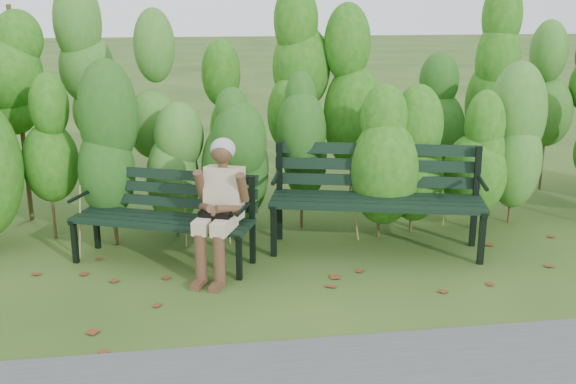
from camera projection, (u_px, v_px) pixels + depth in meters
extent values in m
plane|color=#274517|center=(294.00, 287.00, 5.78)|extent=(80.00, 80.00, 0.00)
cylinder|color=#47381E|center=(58.00, 209.00, 6.60)|extent=(0.03, 0.03, 0.80)
ellipsoid|color=#1B6312|center=(51.00, 145.00, 6.42)|extent=(0.64, 0.64, 1.44)
cylinder|color=#47381E|center=(122.00, 206.00, 6.68)|extent=(0.03, 0.03, 0.80)
ellipsoid|color=#1B6312|center=(117.00, 143.00, 6.51)|extent=(0.64, 0.64, 1.44)
cylinder|color=#47381E|center=(184.00, 203.00, 6.77)|extent=(0.03, 0.03, 0.80)
ellipsoid|color=#1B6312|center=(181.00, 141.00, 6.60)|extent=(0.64, 0.64, 1.44)
cylinder|color=#47381E|center=(244.00, 201.00, 6.86)|extent=(0.03, 0.03, 0.80)
ellipsoid|color=#1B6312|center=(243.00, 139.00, 6.68)|extent=(0.64, 0.64, 1.44)
cylinder|color=#47381E|center=(303.00, 198.00, 6.95)|extent=(0.03, 0.03, 0.80)
ellipsoid|color=#1B6312|center=(304.00, 137.00, 6.77)|extent=(0.64, 0.64, 1.44)
cylinder|color=#47381E|center=(361.00, 196.00, 7.04)|extent=(0.03, 0.03, 0.80)
ellipsoid|color=#1B6312|center=(363.00, 136.00, 6.86)|extent=(0.64, 0.64, 1.44)
cylinder|color=#47381E|center=(417.00, 193.00, 7.13)|extent=(0.03, 0.03, 0.80)
ellipsoid|color=#1B6312|center=(420.00, 134.00, 6.95)|extent=(0.64, 0.64, 1.44)
cylinder|color=#47381E|center=(472.00, 191.00, 7.22)|extent=(0.03, 0.03, 0.80)
ellipsoid|color=#1B6312|center=(476.00, 132.00, 7.04)|extent=(0.64, 0.64, 1.44)
cylinder|color=#47381E|center=(525.00, 188.00, 7.30)|extent=(0.03, 0.03, 0.80)
ellipsoid|color=#1B6312|center=(531.00, 130.00, 7.13)|extent=(0.64, 0.64, 1.44)
cylinder|color=#47381E|center=(21.00, 171.00, 7.43)|extent=(0.04, 0.04, 1.10)
ellipsoid|color=#1F561A|center=(12.00, 91.00, 7.18)|extent=(0.70, 0.70, 1.98)
cylinder|color=#47381E|center=(93.00, 169.00, 7.54)|extent=(0.04, 0.04, 1.10)
ellipsoid|color=#1F561A|center=(86.00, 90.00, 7.29)|extent=(0.70, 0.70, 1.98)
cylinder|color=#47381E|center=(162.00, 166.00, 7.65)|extent=(0.04, 0.04, 1.10)
ellipsoid|color=#1F561A|center=(158.00, 89.00, 7.40)|extent=(0.70, 0.70, 1.98)
cylinder|color=#47381E|center=(230.00, 164.00, 7.76)|extent=(0.04, 0.04, 1.10)
ellipsoid|color=#1F561A|center=(228.00, 87.00, 7.52)|extent=(0.70, 0.70, 1.98)
cylinder|color=#47381E|center=(295.00, 162.00, 7.87)|extent=(0.04, 0.04, 1.10)
ellipsoid|color=#1F561A|center=(296.00, 86.00, 7.63)|extent=(0.70, 0.70, 1.98)
cylinder|color=#47381E|center=(359.00, 159.00, 7.98)|extent=(0.04, 0.04, 1.10)
ellipsoid|color=#1F561A|center=(361.00, 85.00, 7.74)|extent=(0.70, 0.70, 1.98)
cylinder|color=#47381E|center=(421.00, 157.00, 8.09)|extent=(0.04, 0.04, 1.10)
ellipsoid|color=#1F561A|center=(425.00, 84.00, 7.85)|extent=(0.70, 0.70, 1.98)
cylinder|color=#47381E|center=(482.00, 155.00, 8.20)|extent=(0.04, 0.04, 1.10)
ellipsoid|color=#1F561A|center=(488.00, 82.00, 7.96)|extent=(0.70, 0.70, 1.98)
cylinder|color=#47381E|center=(540.00, 153.00, 8.32)|extent=(0.04, 0.04, 1.10)
ellipsoid|color=#1F561A|center=(548.00, 81.00, 8.07)|extent=(0.70, 0.70, 1.98)
cube|color=brown|center=(216.00, 275.00, 6.01)|extent=(0.10, 0.11, 0.01)
cube|color=brown|center=(246.00, 347.00, 4.77)|extent=(0.11, 0.10, 0.01)
cube|color=brown|center=(279.00, 253.00, 6.54)|extent=(0.11, 0.11, 0.01)
cube|color=brown|center=(229.00, 335.00, 4.96)|extent=(0.10, 0.08, 0.01)
cube|color=brown|center=(483.00, 309.00, 5.36)|extent=(0.09, 0.10, 0.01)
cube|color=brown|center=(322.00, 252.00, 6.57)|extent=(0.11, 0.10, 0.01)
cube|color=brown|center=(400.00, 268.00, 6.17)|extent=(0.11, 0.11, 0.01)
cube|color=brown|center=(512.00, 314.00, 5.28)|extent=(0.11, 0.11, 0.01)
cube|color=brown|center=(520.00, 253.00, 6.55)|extent=(0.11, 0.11, 0.01)
cube|color=brown|center=(311.00, 299.00, 5.54)|extent=(0.11, 0.11, 0.01)
cube|color=brown|center=(306.00, 318.00, 5.22)|extent=(0.11, 0.11, 0.01)
cube|color=brown|center=(464.00, 261.00, 6.36)|extent=(0.11, 0.10, 0.01)
cube|color=brown|center=(240.00, 361.00, 4.59)|extent=(0.11, 0.11, 0.01)
cube|color=brown|center=(59.00, 378.00, 4.39)|extent=(0.11, 0.11, 0.01)
cube|color=brown|center=(114.00, 318.00, 5.22)|extent=(0.11, 0.11, 0.01)
cube|color=brown|center=(566.00, 328.00, 5.05)|extent=(0.09, 0.07, 0.01)
cube|color=brown|center=(147.00, 260.00, 6.37)|extent=(0.11, 0.11, 0.01)
cube|color=brown|center=(513.00, 265.00, 6.24)|extent=(0.10, 0.11, 0.01)
cube|color=brown|center=(550.00, 276.00, 6.01)|extent=(0.09, 0.11, 0.01)
cube|color=brown|center=(22.00, 294.00, 5.63)|extent=(0.08, 0.10, 0.01)
cube|color=black|center=(154.00, 227.00, 6.02)|extent=(1.59, 0.75, 0.04)
cube|color=black|center=(159.00, 223.00, 6.13)|extent=(1.59, 0.75, 0.04)
cube|color=black|center=(164.00, 219.00, 6.24)|extent=(1.59, 0.75, 0.04)
cube|color=black|center=(170.00, 215.00, 6.34)|extent=(1.59, 0.75, 0.04)
cube|color=black|center=(173.00, 202.00, 6.40)|extent=(1.57, 0.70, 0.10)
cube|color=black|center=(173.00, 188.00, 6.37)|extent=(1.57, 0.70, 0.10)
cube|color=black|center=(173.00, 175.00, 6.35)|extent=(1.57, 0.70, 0.10)
cube|color=black|center=(75.00, 242.00, 6.25)|extent=(0.06, 0.06, 0.42)
cube|color=black|center=(95.00, 208.00, 6.57)|extent=(0.06, 0.06, 0.84)
cube|color=black|center=(83.00, 216.00, 6.38)|extent=(0.22, 0.45, 0.04)
cylinder|color=black|center=(79.00, 197.00, 6.28)|extent=(0.17, 0.34, 0.03)
cube|color=black|center=(239.00, 257.00, 5.88)|extent=(0.06, 0.06, 0.42)
cube|color=black|center=(252.00, 220.00, 6.19)|extent=(0.06, 0.06, 0.84)
cube|color=black|center=(245.00, 230.00, 6.00)|extent=(0.22, 0.45, 0.04)
cylinder|color=black|center=(243.00, 209.00, 5.90)|extent=(0.17, 0.34, 0.03)
cube|color=black|center=(377.00, 208.00, 6.26)|extent=(2.00, 0.63, 0.05)
cube|color=black|center=(377.00, 204.00, 6.39)|extent=(2.00, 0.63, 0.05)
cube|color=black|center=(376.00, 200.00, 6.53)|extent=(2.00, 0.63, 0.05)
cube|color=black|center=(376.00, 195.00, 6.66)|extent=(2.00, 0.63, 0.05)
cube|color=black|center=(376.00, 181.00, 6.73)|extent=(1.98, 0.57, 0.12)
cube|color=black|center=(377.00, 165.00, 6.70)|extent=(1.98, 0.57, 0.12)
cube|color=black|center=(377.00, 149.00, 6.67)|extent=(1.98, 0.57, 0.12)
cube|color=black|center=(274.00, 231.00, 6.41)|extent=(0.07, 0.07, 0.51)
cube|color=black|center=(279.00, 191.00, 6.81)|extent=(0.07, 0.07, 1.02)
cube|color=black|center=(276.00, 201.00, 6.56)|extent=(0.20, 0.56, 0.05)
cylinder|color=black|center=(276.00, 178.00, 6.44)|extent=(0.15, 0.42, 0.04)
cube|color=black|center=(482.00, 238.00, 6.22)|extent=(0.07, 0.07, 0.51)
cube|color=black|center=(475.00, 197.00, 6.61)|extent=(0.07, 0.07, 1.02)
cube|color=black|center=(480.00, 207.00, 6.37)|extent=(0.20, 0.56, 0.05)
cylinder|color=black|center=(483.00, 183.00, 6.25)|extent=(0.15, 0.42, 0.04)
cube|color=#C4BB8E|center=(206.00, 223.00, 5.86)|extent=(0.27, 0.41, 0.12)
cube|color=#C4BB8E|center=(224.00, 225.00, 5.82)|extent=(0.27, 0.41, 0.12)
cylinder|color=#533522|center=(201.00, 259.00, 5.79)|extent=(0.13, 0.13, 0.46)
cylinder|color=#533522|center=(219.00, 261.00, 5.75)|extent=(0.13, 0.13, 0.46)
cube|color=#533522|center=(198.00, 284.00, 5.77)|extent=(0.15, 0.20, 0.06)
cube|color=#533522|center=(217.00, 286.00, 5.73)|extent=(0.15, 0.20, 0.06)
cube|color=#C4BB8E|center=(224.00, 192.00, 6.01)|extent=(0.40, 0.35, 0.48)
cylinder|color=#533522|center=(223.00, 166.00, 5.92)|extent=(0.08, 0.08, 0.09)
sphere|color=#533522|center=(222.00, 152.00, 5.88)|extent=(0.20, 0.20, 0.20)
ellipsoid|color=gray|center=(223.00, 149.00, 5.90)|extent=(0.23, 0.21, 0.20)
cylinder|color=#533522|center=(200.00, 185.00, 5.97)|extent=(0.15, 0.21, 0.29)
cylinder|color=#533522|center=(242.00, 187.00, 5.87)|extent=(0.15, 0.21, 0.29)
cylinder|color=#533522|center=(206.00, 208.00, 5.88)|extent=(0.14, 0.26, 0.12)
cylinder|color=#533522|center=(228.00, 209.00, 5.83)|extent=(0.26, 0.19, 0.12)
sphere|color=#533522|center=(215.00, 213.00, 5.81)|extent=(0.10, 0.10, 0.10)
cube|color=black|center=(215.00, 219.00, 5.83)|extent=(0.30, 0.21, 0.15)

